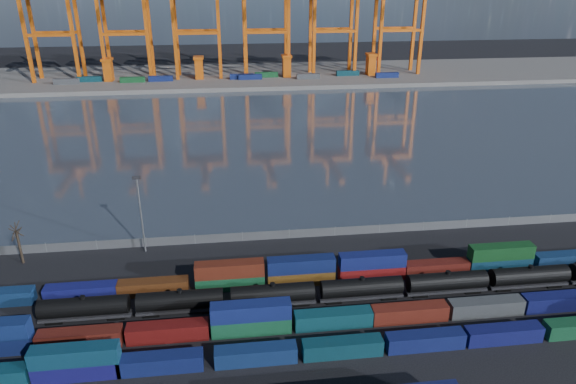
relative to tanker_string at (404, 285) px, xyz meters
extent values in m
plane|color=black|center=(-17.47, -4.29, -2.27)|extent=(700.00, 700.00, 0.00)
plane|color=#303A46|center=(-17.47, 100.71, -2.26)|extent=(700.00, 700.00, 0.00)
cube|color=#514F4C|center=(-17.47, 205.71, -1.27)|extent=(700.00, 70.00, 2.00)
cube|color=#131159|center=(-52.19, -13.44, -0.96)|extent=(12.07, 2.45, 2.62)
cube|color=#0E344A|center=(-52.19, -13.44, 1.65)|extent=(12.07, 2.45, 2.62)
cube|color=#0F194F|center=(-40.67, -13.44, -0.96)|extent=(12.07, 2.45, 2.62)
cube|color=navy|center=(-27.01, -13.44, -0.96)|extent=(12.07, 2.45, 2.62)
cube|color=#0C3441|center=(-14.06, -13.44, -0.96)|extent=(12.07, 2.45, 2.62)
cube|color=#0F184E|center=(-1.24, -13.44, -0.96)|extent=(12.07, 2.45, 2.62)
cube|color=#0F124C|center=(11.36, -13.44, -0.96)|extent=(12.07, 2.45, 2.62)
cube|color=#511710|center=(-53.50, -6.59, -0.91)|extent=(12.60, 2.56, 2.73)
cube|color=#570E0D|center=(-40.27, -6.59, -0.91)|extent=(12.60, 2.56, 2.73)
cube|color=#154F30|center=(-27.27, -6.59, -0.91)|extent=(12.60, 2.56, 2.73)
cube|color=navy|center=(-27.27, -6.59, 1.82)|extent=(12.60, 2.56, 2.73)
cube|color=#0D3C46|center=(-14.04, -6.59, -0.91)|extent=(12.60, 2.56, 2.73)
cube|color=#5B1C12|center=(-1.30, -6.59, -0.91)|extent=(12.60, 2.56, 2.73)
cube|color=#3C3F41|center=(11.89, -6.59, -0.91)|extent=(12.60, 2.56, 2.73)
cube|color=#0F134C|center=(24.92, -6.59, -0.91)|extent=(12.60, 2.56, 2.73)
cube|color=navy|center=(-56.33, 6.22, -0.93)|extent=(12.36, 2.51, 2.68)
cube|color=#4E270F|center=(-44.00, 6.22, -0.93)|extent=(12.36, 2.51, 2.68)
cube|color=#134828|center=(-30.39, 6.22, -0.93)|extent=(12.36, 2.51, 2.68)
cube|color=#571E11|center=(-30.39, 6.22, 1.74)|extent=(12.36, 2.51, 2.68)
cube|color=#593911|center=(-17.44, 6.22, -0.93)|extent=(12.36, 2.51, 2.68)
cube|color=#0F1A4C|center=(-17.44, 6.22, 1.74)|extent=(12.36, 2.51, 2.68)
cube|color=maroon|center=(-4.17, 6.22, -0.93)|extent=(12.36, 2.51, 2.68)
cube|color=navy|center=(-4.17, 6.22, 1.74)|extent=(12.36, 2.51, 2.68)
cube|color=#521610|center=(8.39, 6.22, -0.93)|extent=(12.36, 2.51, 2.68)
cube|color=#0D2E45|center=(20.98, 6.22, -0.93)|extent=(12.36, 2.51, 2.68)
cube|color=#11411A|center=(20.98, 6.22, 1.74)|extent=(12.36, 2.51, 2.68)
cube|color=#0F284E|center=(34.53, 6.22, -0.93)|extent=(12.36, 2.51, 2.68)
cylinder|color=black|center=(-54.25, 0.00, 0.24)|extent=(14.19, 3.17, 3.17)
cylinder|color=black|center=(-54.25, 0.00, 1.99)|extent=(0.87, 0.87, 0.55)
cube|color=black|center=(-54.25, 0.00, -1.51)|extent=(14.74, 2.18, 0.44)
cube|color=black|center=(-59.16, 0.00, -1.94)|extent=(2.73, 1.97, 0.66)
cube|color=black|center=(-49.34, 0.00, -1.94)|extent=(2.73, 1.97, 0.66)
cylinder|color=black|center=(-38.75, 0.00, 0.24)|extent=(14.19, 3.17, 3.17)
cylinder|color=black|center=(-38.75, 0.00, 1.99)|extent=(0.87, 0.87, 0.55)
cube|color=black|center=(-38.75, 0.00, -1.51)|extent=(14.74, 2.18, 0.44)
cube|color=black|center=(-43.66, 0.00, -1.94)|extent=(2.73, 1.97, 0.66)
cube|color=black|center=(-33.84, 0.00, -1.94)|extent=(2.73, 1.97, 0.66)
cylinder|color=black|center=(-23.25, 0.00, 0.24)|extent=(14.19, 3.17, 3.17)
cylinder|color=black|center=(-23.25, 0.00, 1.99)|extent=(0.87, 0.87, 0.55)
cube|color=black|center=(-23.25, 0.00, -1.51)|extent=(14.74, 2.18, 0.44)
cube|color=black|center=(-28.16, 0.00, -1.94)|extent=(2.73, 1.97, 0.66)
cube|color=black|center=(-18.34, 0.00, -1.94)|extent=(2.73, 1.97, 0.66)
cylinder|color=black|center=(-7.75, 0.00, 0.24)|extent=(14.19, 3.17, 3.17)
cylinder|color=black|center=(-7.75, 0.00, 1.99)|extent=(0.87, 0.87, 0.55)
cube|color=black|center=(-7.75, 0.00, -1.51)|extent=(14.74, 2.18, 0.44)
cube|color=black|center=(-12.66, 0.00, -1.94)|extent=(2.73, 1.97, 0.66)
cube|color=black|center=(-2.84, 0.00, -1.94)|extent=(2.73, 1.97, 0.66)
cylinder|color=black|center=(7.75, 0.00, 0.24)|extent=(14.19, 3.17, 3.17)
cylinder|color=black|center=(7.75, 0.00, 1.99)|extent=(0.87, 0.87, 0.55)
cube|color=black|center=(7.75, 0.00, -1.51)|extent=(14.74, 2.18, 0.44)
cube|color=black|center=(2.84, 0.00, -1.94)|extent=(2.73, 1.97, 0.66)
cube|color=black|center=(12.66, 0.00, -1.94)|extent=(2.73, 1.97, 0.66)
cylinder|color=black|center=(23.25, 0.00, 0.24)|extent=(14.19, 3.17, 3.17)
cylinder|color=black|center=(23.25, 0.00, 1.99)|extent=(0.87, 0.87, 0.55)
cube|color=black|center=(23.25, 0.00, -1.51)|extent=(14.74, 2.18, 0.44)
cube|color=black|center=(18.34, 0.00, -1.94)|extent=(2.73, 1.97, 0.66)
cube|color=black|center=(28.16, 0.00, -1.94)|extent=(2.73, 1.97, 0.66)
cube|color=#595B5E|center=(-17.47, 23.71, -1.27)|extent=(160.00, 0.06, 2.00)
cylinder|color=slate|center=(-67.47, 23.71, -1.17)|extent=(0.12, 0.12, 2.20)
cylinder|color=slate|center=(-57.47, 23.71, -1.17)|extent=(0.12, 0.12, 2.20)
cylinder|color=slate|center=(-47.47, 23.71, -1.17)|extent=(0.12, 0.12, 2.20)
cylinder|color=slate|center=(-37.47, 23.71, -1.17)|extent=(0.12, 0.12, 2.20)
cylinder|color=slate|center=(-27.47, 23.71, -1.17)|extent=(0.12, 0.12, 2.20)
cylinder|color=slate|center=(-17.47, 23.71, -1.17)|extent=(0.12, 0.12, 2.20)
cylinder|color=slate|center=(-7.47, 23.71, -1.17)|extent=(0.12, 0.12, 2.20)
cylinder|color=slate|center=(2.53, 23.71, -1.17)|extent=(0.12, 0.12, 2.20)
cylinder|color=slate|center=(12.53, 23.71, -1.17)|extent=(0.12, 0.12, 2.20)
cylinder|color=slate|center=(22.53, 23.71, -1.17)|extent=(0.12, 0.12, 2.20)
cylinder|color=slate|center=(32.53, 23.71, -1.17)|extent=(0.12, 0.12, 2.20)
cylinder|color=slate|center=(42.53, 23.71, -1.17)|extent=(0.12, 0.12, 2.20)
cylinder|color=black|center=(-70.83, 19.99, 1.12)|extent=(0.50, 0.50, 6.78)
cylinder|color=black|center=(-70.83, 19.99, 3.95)|extent=(0.91, 2.36, 3.34)
cylinder|color=black|center=(-70.83, 19.99, 4.15)|extent=(2.26, 0.88, 2.71)
cylinder|color=black|center=(-70.83, 19.99, 4.35)|extent=(0.87, 2.25, 3.81)
cylinder|color=black|center=(-70.83, 19.99, 4.55)|extent=(2.18, 1.26, 2.37)
cylinder|color=black|center=(-70.83, 19.99, 4.75)|extent=(2.14, 1.44, 1.77)
cylinder|color=black|center=(-70.83, 19.99, 4.95)|extent=(2.26, 1.06, 2.03)
cylinder|color=black|center=(-70.83, 19.99, 5.15)|extent=(1.42, 2.10, 2.96)
cylinder|color=slate|center=(-47.47, 21.71, 5.73)|extent=(0.36, 0.36, 16.00)
cube|color=black|center=(-47.47, 21.71, 14.03)|extent=(1.60, 0.40, 0.60)
cube|color=#D5570F|center=(-123.39, 194.75, 20.07)|extent=(1.59, 1.59, 44.68)
cube|color=#D5570F|center=(-123.39, 206.67, 20.07)|extent=(1.59, 1.59, 44.68)
cube|color=#D5570F|center=(-101.55, 194.75, 20.07)|extent=(1.59, 1.59, 44.68)
cube|color=#D5570F|center=(-101.55, 206.67, 20.07)|extent=(1.59, 1.59, 44.68)
cube|color=#D5570F|center=(-112.47, 194.75, 22.30)|extent=(21.84, 1.39, 1.39)
cube|color=#D5570F|center=(-112.47, 206.67, 22.30)|extent=(21.84, 1.39, 1.39)
cube|color=#D5570F|center=(-88.39, 194.75, 20.07)|extent=(1.59, 1.59, 44.68)
cube|color=#D5570F|center=(-88.39, 206.67, 20.07)|extent=(1.59, 1.59, 44.68)
cube|color=#D5570F|center=(-66.55, 194.75, 20.07)|extent=(1.59, 1.59, 44.68)
cube|color=#D5570F|center=(-66.55, 206.67, 20.07)|extent=(1.59, 1.59, 44.68)
cube|color=#D5570F|center=(-77.47, 194.75, 22.30)|extent=(21.84, 1.39, 1.39)
cube|color=#D5570F|center=(-77.47, 206.67, 22.30)|extent=(21.84, 1.39, 1.39)
cube|color=#D5570F|center=(-53.39, 194.75, 20.07)|extent=(1.59, 1.59, 44.68)
cube|color=#D5570F|center=(-53.39, 206.67, 20.07)|extent=(1.59, 1.59, 44.68)
cube|color=#D5570F|center=(-31.55, 194.75, 20.07)|extent=(1.59, 1.59, 44.68)
cube|color=#D5570F|center=(-31.55, 206.67, 20.07)|extent=(1.59, 1.59, 44.68)
cube|color=#D5570F|center=(-42.47, 194.75, 22.30)|extent=(21.84, 1.39, 1.39)
cube|color=#D5570F|center=(-42.47, 206.67, 22.30)|extent=(21.84, 1.39, 1.39)
cube|color=#D5570F|center=(-18.39, 194.75, 20.07)|extent=(1.59, 1.59, 44.68)
cube|color=#D5570F|center=(-18.39, 206.67, 20.07)|extent=(1.59, 1.59, 44.68)
cube|color=#D5570F|center=(3.45, 194.75, 20.07)|extent=(1.59, 1.59, 44.68)
cube|color=#D5570F|center=(3.45, 206.67, 20.07)|extent=(1.59, 1.59, 44.68)
cube|color=#D5570F|center=(-7.47, 194.75, 22.30)|extent=(21.84, 1.39, 1.39)
cube|color=#D5570F|center=(-7.47, 206.67, 22.30)|extent=(21.84, 1.39, 1.39)
cube|color=#D5570F|center=(16.61, 194.75, 20.07)|extent=(1.59, 1.59, 44.68)
cube|color=#D5570F|center=(16.61, 206.67, 20.07)|extent=(1.59, 1.59, 44.68)
cube|color=#D5570F|center=(38.45, 194.75, 20.07)|extent=(1.59, 1.59, 44.68)
cube|color=#D5570F|center=(38.45, 206.67, 20.07)|extent=(1.59, 1.59, 44.68)
cube|color=#D5570F|center=(27.53, 194.75, 22.30)|extent=(21.84, 1.39, 1.39)
cube|color=#D5570F|center=(27.53, 206.67, 22.30)|extent=(21.84, 1.39, 1.39)
cube|color=#D5570F|center=(51.61, 194.75, 20.07)|extent=(1.59, 1.59, 44.68)
cube|color=#D5570F|center=(51.61, 206.67, 20.07)|extent=(1.59, 1.59, 44.68)
cube|color=#D5570F|center=(73.45, 194.75, 20.07)|extent=(1.59, 1.59, 44.68)
cube|color=#D5570F|center=(73.45, 206.67, 20.07)|extent=(1.59, 1.59, 44.68)
cube|color=#D5570F|center=(62.53, 194.75, 22.30)|extent=(21.84, 1.39, 1.39)
cube|color=#D5570F|center=(62.53, 206.67, 22.30)|extent=(21.84, 1.39, 1.39)
cube|color=navy|center=(-16.81, 190.39, 1.03)|extent=(12.00, 2.44, 2.60)
cube|color=navy|center=(53.87, 186.64, 1.03)|extent=(12.00, 2.44, 2.60)
cube|color=navy|center=(-21.11, 191.79, 1.03)|extent=(12.00, 2.44, 2.60)
cube|color=#0C3842|center=(-96.76, 194.19, 1.03)|extent=(12.00, 2.44, 2.60)
cube|color=#3F4244|center=(-106.71, 189.44, 1.03)|extent=(12.00, 2.44, 2.60)
cube|color=#3F4244|center=(12.90, 188.41, 1.03)|extent=(12.00, 2.44, 2.60)
cube|color=#144C23|center=(-75.22, 189.91, 1.03)|extent=(12.00, 2.44, 2.60)
cube|color=navy|center=(-61.63, 191.24, 1.03)|extent=(12.00, 2.44, 2.60)
cube|color=#144C23|center=(-8.13, 195.19, 1.03)|extent=(12.00, 2.44, 2.60)
cube|color=#0C3842|center=(34.94, 194.54, 1.03)|extent=(12.00, 2.44, 2.60)
cube|color=#D5570F|center=(-87.47, 195.71, 4.73)|extent=(4.00, 6.00, 10.00)
cube|color=#D5570F|center=(-87.47, 195.71, 10.23)|extent=(5.00, 7.00, 1.20)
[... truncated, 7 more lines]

